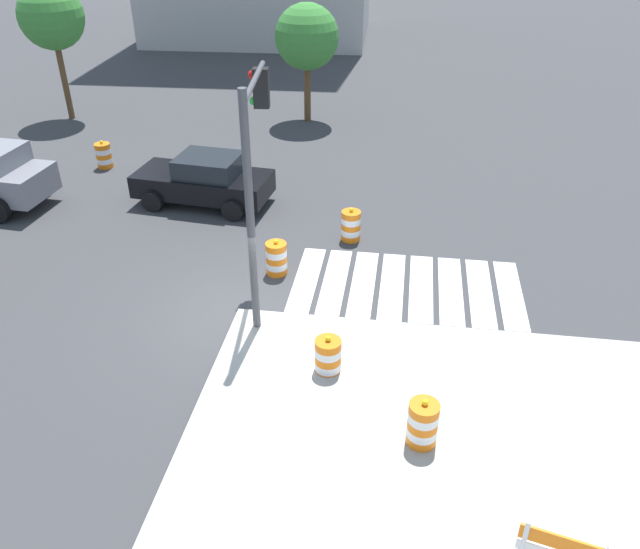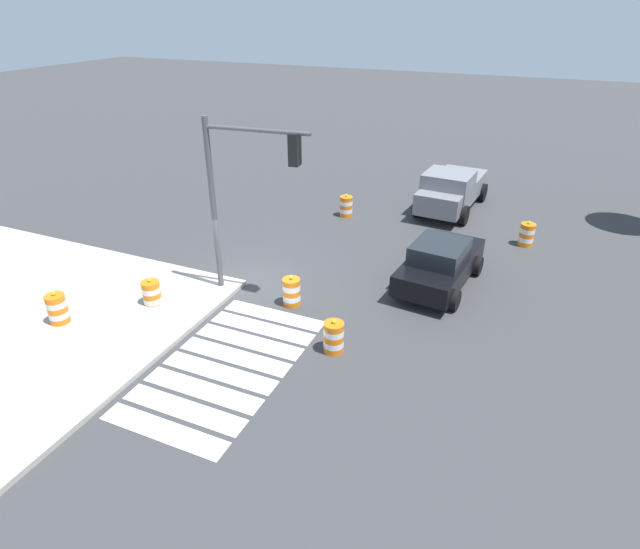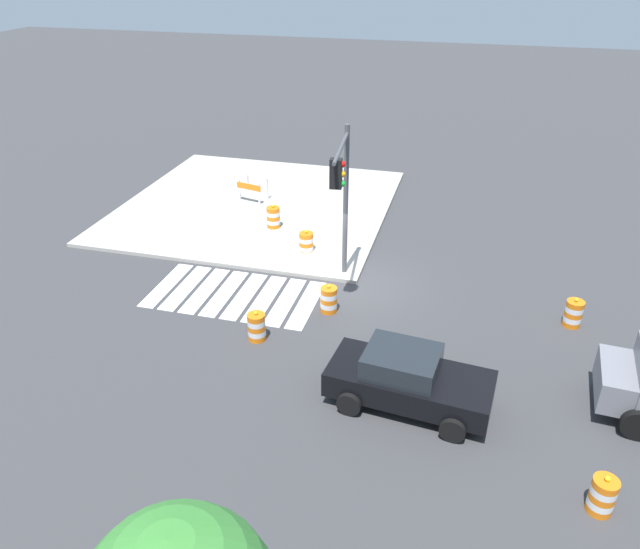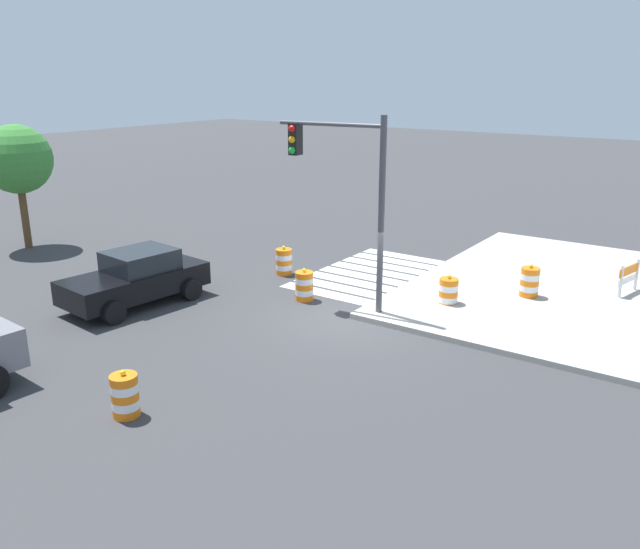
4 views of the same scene
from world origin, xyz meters
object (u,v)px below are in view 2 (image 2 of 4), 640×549
Objects in this scene: pickup_truck at (451,190)px; traffic_barrel_median_near at (152,294)px; sports_car at (440,263)px; traffic_barrel_on_sidewalk at (57,309)px; traffic_barrel_near_corner at (346,206)px; traffic_light_pole at (245,179)px; traffic_barrel_median_far at (292,292)px; traffic_barrel_far_curb at (334,337)px; traffic_barrel_crosswalk_end at (527,235)px.

traffic_barrel_median_near is at bearing -29.02° from pickup_truck.
sports_car is 11.92m from traffic_barrel_on_sidewalk.
traffic_barrel_near_corner is 1.00× the size of traffic_barrel_median_near.
traffic_barrel_on_sidewalk is at bearing -54.01° from sports_car.
traffic_barrel_median_far is at bearing 87.27° from traffic_light_pole.
traffic_barrel_on_sidewalk is at bearing -42.19° from traffic_barrel_median_near.
traffic_barrel_median_near is 4.67m from traffic_light_pole.
traffic_barrel_far_curb is at bearing 91.30° from traffic_barrel_median_near.
traffic_barrel_on_sidewalk is (1.96, -1.78, 0.15)m from traffic_barrel_median_near.
traffic_light_pole reaches higher than traffic_barrel_near_corner.
pickup_truck reaches higher than traffic_barrel_median_near.
sports_car is at bearing 122.66° from traffic_barrel_median_near.
traffic_barrel_on_sidewalk reaches higher than traffic_barrel_crosswalk_end.
traffic_barrel_near_corner and traffic_barrel_median_near have the same top height.
traffic_barrel_on_sidewalk reaches higher than traffic_barrel_median_near.
traffic_barrel_crosswalk_end is 10.38m from traffic_barrel_far_curb.
sports_car is 7.26m from pickup_truck.
traffic_barrel_near_corner is 7.89m from traffic_barrel_median_far.
traffic_barrel_near_corner is 0.19× the size of traffic_light_pole.
traffic_barrel_on_sidewalk is at bearing -47.09° from traffic_light_pole.
traffic_barrel_median_far is at bearing -51.52° from sports_car.
sports_car is 6.95m from traffic_light_pole.
pickup_truck is 13.98m from traffic_barrel_median_near.
traffic_light_pole is at bearing -60.43° from sports_car.
pickup_truck is 5.19× the size of traffic_barrel_crosswalk_end.
traffic_barrel_near_corner is 1.00× the size of traffic_barrel_far_curb.
pickup_truck reaches higher than traffic_barrel_far_curb.
pickup_truck is 5.19× the size of traffic_barrel_on_sidewalk.
traffic_light_pole reaches higher than pickup_truck.
traffic_barrel_crosswalk_end is 1.00× the size of traffic_barrel_far_curb.
sports_car is at bearing 159.85° from traffic_barrel_far_curb.
traffic_barrel_far_curb is at bearing 50.76° from traffic_barrel_median_far.
sports_car is 5.06m from traffic_barrel_median_far.
traffic_barrel_crosswalk_end is 14.09m from traffic_barrel_median_near.
traffic_barrel_far_curb is (-0.14, 6.06, 0.00)m from traffic_barrel_median_near.
traffic_barrel_crosswalk_end and traffic_barrel_far_curb have the same top height.
traffic_barrel_median_near is at bearing 137.81° from traffic_barrel_on_sidewalk.
traffic_light_pole is (10.25, -4.33, 2.94)m from pickup_truck.
traffic_barrel_crosswalk_end is 1.00× the size of traffic_barrel_median_far.
traffic_light_pole reaches higher than sports_car.
traffic_barrel_median_far is 1.00× the size of traffic_barrel_on_sidewalk.
pickup_truck is at bearing -126.47° from traffic_barrel_crosswalk_end.
traffic_barrel_median_near is at bearing -57.34° from sports_car.
pickup_truck is (-7.18, -1.08, 0.16)m from sports_car.
sports_car is 4.38× the size of traffic_barrel_crosswalk_end.
traffic_barrel_median_near is 6.06m from traffic_barrel_far_curb.
traffic_barrel_on_sidewalk is (11.66, -4.51, 0.15)m from traffic_barrel_near_corner.
traffic_light_pole is at bearing -45.80° from traffic_barrel_crosswalk_end.
traffic_barrel_crosswalk_end and traffic_barrel_median_near have the same top height.
traffic_barrel_near_corner is 1.00× the size of traffic_barrel_on_sidewalk.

